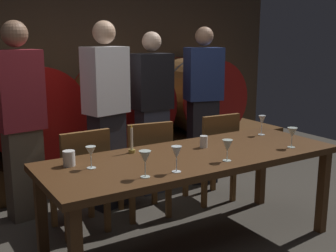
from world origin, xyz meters
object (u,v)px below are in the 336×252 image
wine_barrel_center_right (122,103)px  guest_far_left (21,120)px  wine_glass_left (145,158)px  chair_left (82,176)px  candle_center (132,145)px  wine_barrel_far_right (196,96)px  cup_right (204,142)px  cup_left (69,158)px  wine_glass_right (292,133)px  wine_glass_far_right (262,121)px  guest_far_right (203,105)px  wine_barrel_center_left (30,111)px  wine_glass_far_left (91,152)px  chair_right (214,153)px  chair_center (146,164)px  guest_center_left (107,115)px  guest_center_right (152,113)px  wine_glass_center_right (227,146)px  wine_glass_center_left (177,153)px  dining_table (193,163)px

wine_barrel_center_right → guest_far_left: size_ratio=0.56×
guest_far_left → wine_glass_left: bearing=96.8°
chair_left → candle_center: 0.56m
wine_barrel_far_right → cup_right: 2.25m
guest_far_left → cup_left: (0.08, -1.02, -0.10)m
wine_glass_right → wine_glass_far_right: bearing=76.5°
wine_glass_right → cup_left: size_ratio=1.53×
wine_barrel_center_right → wine_barrel_far_right: bearing=0.0°
guest_far_left → guest_far_right: (1.90, -0.06, -0.02)m
candle_center → chair_left: bearing=124.0°
wine_barrel_center_left → wine_barrel_far_right: bearing=0.0°
wine_glass_far_left → chair_left: bearing=76.7°
chair_right → wine_glass_left: (-1.25, -0.91, 0.38)m
chair_right → wine_glass_far_left: wine_glass_far_left is taller
chair_center → chair_right: bearing=-173.5°
wine_barrel_far_right → wine_glass_far_right: 1.88m
wine_barrel_center_left → guest_center_left: 1.04m
guest_center_right → guest_far_left: bearing=-2.4°
guest_center_left → wine_glass_far_right: bearing=127.6°
chair_center → chair_right: size_ratio=1.00×
guest_center_right → wine_glass_center_right: bearing=80.5°
guest_center_right → wine_glass_center_left: bearing=65.1°
wine_barrel_center_right → chair_left: bearing=-127.0°
chair_left → guest_far_left: size_ratio=0.51×
wine_glass_far_right → candle_center: bearing=176.3°
wine_barrel_far_right → wine_glass_center_left: 2.88m
guest_center_right → wine_glass_far_right: size_ratio=9.40×
chair_left → candle_center: (0.26, -0.39, 0.31)m
wine_barrel_far_right → chair_right: 1.57m
wine_barrel_far_right → chair_left: (-2.07, -1.33, -0.34)m
wine_barrel_center_left → wine_barrel_far_right: same height
guest_center_right → wine_glass_left: size_ratio=9.71×
wine_glass_far_right → chair_left: bearing=162.7°
chair_right → guest_center_left: 1.09m
dining_table → guest_center_left: (-0.23, 1.06, 0.22)m
wine_barrel_center_left → candle_center: 1.75m
wine_glass_right → wine_glass_left: bearing=-179.1°
candle_center → wine_barrel_center_right: bearing=66.7°
wine_barrel_center_right → wine_glass_center_right: 2.27m
candle_center → wine_barrel_far_right: bearing=43.5°
wine_barrel_far_right → chair_left: size_ratio=1.10×
guest_center_left → wine_glass_left: size_ratio=10.25×
wine_barrel_far_right → dining_table: wine_barrel_far_right is taller
wine_barrel_center_right → dining_table: bearing=-100.5°
chair_left → wine_glass_far_right: size_ratio=5.04×
wine_glass_center_left → guest_far_left: bearing=112.4°
wine_barrel_center_left → wine_glass_far_left: bearing=-92.3°
wine_barrel_far_right → guest_far_left: 2.51m
dining_table → wine_glass_center_left: size_ratio=13.18×
wine_glass_right → wine_glass_center_left: bearing=-178.1°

